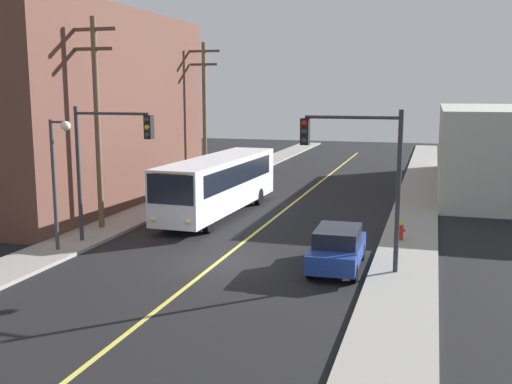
# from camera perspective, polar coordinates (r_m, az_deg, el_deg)

# --- Properties ---
(ground_plane) EXTENTS (120.00, 120.00, 0.00)m
(ground_plane) POSITION_cam_1_polar(r_m,az_deg,el_deg) (24.48, -3.54, -6.60)
(ground_plane) COLOR black
(sidewalk_left) EXTENTS (2.50, 90.00, 0.15)m
(sidewalk_left) POSITION_cam_1_polar(r_m,az_deg,el_deg) (36.19, -8.91, -1.27)
(sidewalk_left) COLOR gray
(sidewalk_left) RESTS_ON ground
(sidewalk_right) EXTENTS (2.50, 90.00, 0.15)m
(sidewalk_right) POSITION_cam_1_polar(r_m,az_deg,el_deg) (32.77, 14.67, -2.60)
(sidewalk_right) COLOR gray
(sidewalk_right) RESTS_ON ground
(lane_stripe_center) EXTENTS (0.16, 60.00, 0.01)m
(lane_stripe_center) POSITION_cam_1_polar(r_m,az_deg,el_deg) (38.55, 4.12, -0.62)
(lane_stripe_center) COLOR #D8CC4C
(lane_stripe_center) RESTS_ON ground
(building_left_brick) EXTENTS (10.00, 19.60, 11.46)m
(building_left_brick) POSITION_cam_1_polar(r_m,az_deg,el_deg) (38.57, -17.71, 7.52)
(building_left_brick) COLOR brown
(building_left_brick) RESTS_ON ground
(city_bus) EXTENTS (2.98, 12.23, 3.20)m
(city_bus) POSITION_cam_1_polar(r_m,az_deg,el_deg) (33.22, -3.50, 0.91)
(city_bus) COLOR silver
(city_bus) RESTS_ON ground
(parked_car_blue) EXTENTS (1.91, 4.44, 1.62)m
(parked_car_blue) POSITION_cam_1_polar(r_m,az_deg,el_deg) (23.46, 7.74, -5.25)
(parked_car_blue) COLOR navy
(parked_car_blue) RESTS_ON ground
(utility_pole_near) EXTENTS (2.40, 0.28, 10.11)m
(utility_pole_near) POSITION_cam_1_polar(r_m,az_deg,el_deg) (30.06, -14.85, 7.16)
(utility_pole_near) COLOR brown
(utility_pole_near) RESTS_ON sidewalk_left
(utility_pole_mid) EXTENTS (2.40, 0.28, 9.96)m
(utility_pole_mid) POSITION_cam_1_polar(r_m,az_deg,el_deg) (42.61, -4.92, 7.95)
(utility_pole_mid) COLOR brown
(utility_pole_mid) RESTS_ON sidewalk_left
(traffic_signal_left_corner) EXTENTS (3.75, 0.48, 6.00)m
(traffic_signal_left_corner) POSITION_cam_1_polar(r_m,az_deg,el_deg) (26.86, -13.82, 3.94)
(traffic_signal_left_corner) COLOR #2D2D33
(traffic_signal_left_corner) RESTS_ON sidewalk_left
(traffic_signal_right_corner) EXTENTS (3.75, 0.48, 6.00)m
(traffic_signal_right_corner) POSITION_cam_1_polar(r_m,az_deg,el_deg) (22.49, 9.53, 3.04)
(traffic_signal_right_corner) COLOR #2D2D33
(traffic_signal_right_corner) RESTS_ON sidewalk_right
(street_lamp_left) EXTENTS (0.98, 0.40, 5.50)m
(street_lamp_left) POSITION_cam_1_polar(r_m,az_deg,el_deg) (26.28, -18.29, 2.39)
(street_lamp_left) COLOR #38383D
(street_lamp_left) RESTS_ON sidewalk_left
(fire_hydrant) EXTENTS (0.44, 0.26, 0.84)m
(fire_hydrant) POSITION_cam_1_polar(r_m,az_deg,el_deg) (27.96, 13.54, -3.57)
(fire_hydrant) COLOR red
(fire_hydrant) RESTS_ON sidewalk_right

